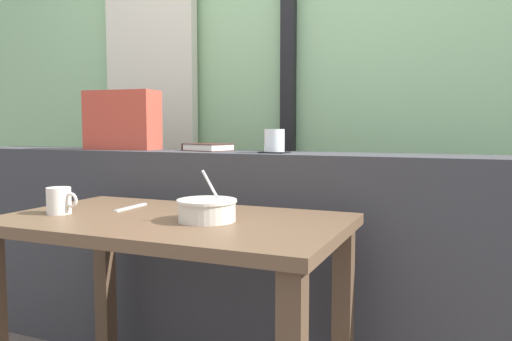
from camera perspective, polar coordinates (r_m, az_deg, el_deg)
The scene contains 12 objects.
outdoor_backdrop at distance 2.65m, azimuth 4.49°, elevation 14.00°, with size 4.80×0.08×2.80m, color #8EBC89.
curtain_left_panel at distance 2.90m, azimuth -11.88°, elevation 10.12°, with size 0.56×0.06×2.50m, color beige.
window_divider_post at distance 2.57m, azimuth 3.70°, elevation 12.03°, with size 0.07×0.05×2.60m, color black.
dark_console_ledge at distance 2.07m, azimuth -1.50°, elevation -10.16°, with size 2.80×0.28×0.88m, color #38383D.
breakfast_table at distance 1.59m, azimuth -9.51°, elevation -9.66°, with size 1.06×0.61×0.70m.
coaster_square at distance 1.92m, azimuth 2.11°, elevation 2.09°, with size 0.10×0.10×0.01m, color black.
juice_glass at distance 1.92m, azimuth 2.11°, elevation 3.37°, with size 0.08×0.08×0.09m.
closed_book at distance 2.12m, azimuth -5.52°, elevation 2.67°, with size 0.21×0.18×0.03m.
throw_pillow at distance 2.31m, azimuth -14.99°, elevation 5.55°, with size 0.32×0.14×0.26m, color #B74233.
soup_bowl at distance 1.48m, azimuth -5.61°, elevation -4.50°, with size 0.18×0.18×0.15m.
fork_utensil at distance 1.77m, azimuth -14.09°, elevation -4.10°, with size 0.02×0.17×0.01m, color silver.
ceramic_mug at distance 1.72m, azimuth -21.50°, elevation -3.21°, with size 0.11×0.08×0.08m.
Camera 1 is at (0.83, -1.27, 0.98)m, focal length 35.08 mm.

